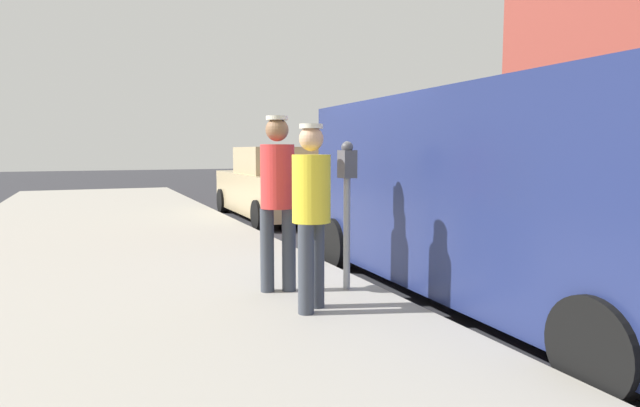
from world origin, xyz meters
The scene contains 7 objects.
ground_plane centered at (0.00, 0.00, 0.00)m, with size 80.00×80.00×0.00m, color #2D2D33.
sidewalk_slab centered at (3.50, 0.00, 0.07)m, with size 5.00×32.00×0.15m, color #9E998E.
parking_meter_near centered at (1.35, 0.54, 1.18)m, with size 0.14×0.18×1.52m.
pedestrian_in_yellow centered at (1.97, 1.09, 1.10)m, with size 0.34×0.34×1.66m.
pedestrian_in_red centered at (2.03, 0.35, 1.17)m, with size 0.35×0.34×1.77m.
parked_van centered at (-0.15, 1.08, 1.15)m, with size 2.23×5.25×2.15m.
parked_sedan_behind centered at (-0.21, -6.37, 0.75)m, with size 1.99×4.42×1.65m.
Camera 1 is at (3.77, 5.46, 1.58)m, focal length 30.31 mm.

